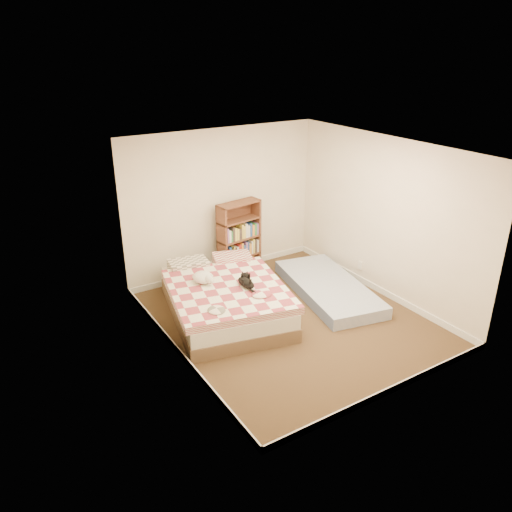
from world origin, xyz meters
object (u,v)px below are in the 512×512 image
bed (224,297)px  floor_mattress (328,288)px  bookshelf (239,246)px  black_cat (245,282)px  white_dog (204,277)px

bed → floor_mattress: (1.73, -0.33, -0.17)m
bookshelf → black_cat: 1.56m
bookshelf → white_dog: (-1.15, -0.99, 0.11)m
floor_mattress → black_cat: size_ratio=3.53×
bookshelf → black_cat: (-0.70, -1.40, 0.09)m
bookshelf → white_dog: bookshelf is taller
bookshelf → floor_mattress: 1.71m
black_cat → bed: bearing=152.7°
bookshelf → floor_mattress: size_ratio=0.60×
floor_mattress → white_dog: size_ratio=5.01×
floor_mattress → bookshelf: bearing=131.4°
white_dog → floor_mattress: bearing=18.6°
floor_mattress → white_dog: 2.09m
bed → floor_mattress: 1.77m
bed → white_dog: size_ratio=5.73×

